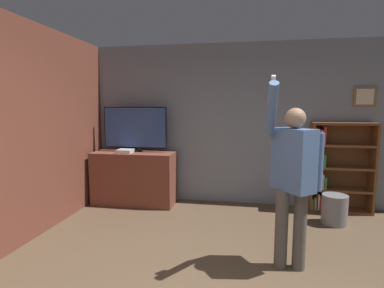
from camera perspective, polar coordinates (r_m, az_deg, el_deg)
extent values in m
cube|color=gray|center=(5.13, 7.75, 3.69)|extent=(6.77, 0.06, 2.70)
cube|color=olive|center=(5.39, 30.04, 7.80)|extent=(0.32, 0.02, 0.31)
cube|color=beige|center=(5.38, 30.09, 7.81)|extent=(0.25, 0.01, 0.24)
cube|color=brown|center=(4.38, -26.77, 2.39)|extent=(0.06, 4.79, 2.70)
cube|color=brown|center=(5.23, -10.93, -6.36)|extent=(1.38, 0.54, 0.89)
cylinder|color=black|center=(5.24, -10.65, -1.21)|extent=(0.22, 0.22, 0.03)
cylinder|color=black|center=(5.23, -10.66, -0.78)|extent=(0.06, 0.06, 0.05)
cube|color=black|center=(5.20, -10.75, 3.12)|extent=(1.11, 0.04, 0.70)
cube|color=#2D4C8C|center=(5.17, -10.84, 3.10)|extent=(1.07, 0.01, 0.66)
cube|color=white|center=(5.10, -12.58, -1.33)|extent=(0.25, 0.24, 0.06)
cube|color=brown|center=(5.13, 21.69, -4.03)|extent=(0.04, 0.28, 1.41)
cube|color=brown|center=(5.38, 31.18, -4.05)|extent=(0.04, 0.28, 1.41)
cube|color=brown|center=(5.36, 26.15, -3.78)|extent=(0.94, 0.01, 1.41)
cube|color=brown|center=(5.40, 26.13, -11.23)|extent=(0.87, 0.28, 0.04)
cube|color=brown|center=(5.31, 26.34, -7.79)|extent=(0.87, 0.28, 0.04)
cube|color=brown|center=(5.24, 26.55, -4.05)|extent=(0.87, 0.28, 0.04)
cube|color=brown|center=(5.19, 26.77, -0.22)|extent=(0.87, 0.28, 0.04)
cube|color=brown|center=(5.16, 26.98, 3.47)|extent=(0.87, 0.28, 0.04)
cube|color=#338447|center=(5.26, 21.73, -10.42)|extent=(0.02, 0.24, 0.19)
cube|color=#99663D|center=(5.27, 22.17, -10.27)|extent=(0.04, 0.26, 0.21)
cube|color=beige|center=(5.25, 22.78, -10.08)|extent=(0.02, 0.20, 0.26)
cube|color=red|center=(5.28, 23.08, -10.13)|extent=(0.03, 0.26, 0.24)
cube|color=#99663D|center=(5.28, 23.57, -10.47)|extent=(0.03, 0.21, 0.18)
cube|color=#2D569E|center=(5.30, 24.07, -9.86)|extent=(0.04, 0.27, 0.28)
cube|color=gold|center=(5.15, 22.05, -6.68)|extent=(0.04, 0.21, 0.20)
cube|color=red|center=(5.15, 22.56, -6.59)|extent=(0.02, 0.20, 0.22)
cube|color=#2D569E|center=(5.17, 22.94, -6.35)|extent=(0.03, 0.22, 0.26)
cube|color=beige|center=(5.18, 23.41, -6.45)|extent=(0.03, 0.22, 0.24)
cube|color=#338447|center=(5.21, 23.80, -6.65)|extent=(0.03, 0.26, 0.19)
cube|color=#5B8E99|center=(5.08, 22.20, -2.71)|extent=(0.03, 0.22, 0.21)
cube|color=#2D569E|center=(5.11, 22.62, -2.59)|extent=(0.03, 0.25, 0.23)
cube|color=red|center=(5.12, 23.10, -2.42)|extent=(0.04, 0.26, 0.26)
cube|color=#338447|center=(5.13, 23.67, -2.84)|extent=(0.03, 0.24, 0.19)
cube|color=orange|center=(5.04, 22.38, 1.44)|extent=(0.03, 0.23, 0.25)
cube|color=#2D569E|center=(5.04, 22.83, 1.29)|extent=(0.03, 0.21, 0.22)
cube|color=beige|center=(5.05, 23.28, 1.23)|extent=(0.03, 0.20, 0.22)
cube|color=red|center=(5.07, 23.74, 1.51)|extent=(0.03, 0.23, 0.27)
cylinder|color=#56514C|center=(3.31, 16.65, -15.23)|extent=(0.13, 0.13, 0.82)
cylinder|color=#56514C|center=(3.34, 19.84, -15.18)|extent=(0.13, 0.13, 0.82)
cube|color=#4C6B9E|center=(3.12, 18.77, -2.85)|extent=(0.43, 0.46, 0.62)
sphere|color=#9E7556|center=(3.08, 19.08, 4.68)|extent=(0.20, 0.20, 0.20)
cylinder|color=#4C6B9E|center=(3.17, 22.95, -3.17)|extent=(0.09, 0.09, 0.57)
cylinder|color=#4C6B9E|center=(2.94, 14.95, 6.42)|extent=(0.09, 0.40, 0.52)
cube|color=white|center=(2.89, 15.20, 11.15)|extent=(0.04, 0.09, 0.14)
cylinder|color=gray|center=(4.77, 25.49, -11.18)|extent=(0.35, 0.35, 0.42)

